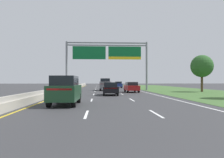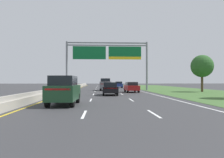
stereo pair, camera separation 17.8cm
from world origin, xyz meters
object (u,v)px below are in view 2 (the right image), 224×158
(overhead_sign_gantry, at_px, (107,55))
(roadside_tree_mid, at_px, (202,66))
(car_darkgreen_left_lane_suv, at_px, (64,90))
(pickup_truck_grey, at_px, (105,85))
(car_red_right_lane_sedan, at_px, (131,87))
(car_black_centre_lane_sedan, at_px, (110,88))
(car_blue_right_lane_sedan, at_px, (119,85))

(overhead_sign_gantry, bearing_deg, roadside_tree_mid, -23.95)
(overhead_sign_gantry, relative_size, car_darkgreen_left_lane_suv, 3.18)
(pickup_truck_grey, distance_m, car_red_right_lane_sedan, 8.30)
(car_black_centre_lane_sedan, xyz_separation_m, roadside_tree_mid, (14.89, 7.38, 3.24))
(car_blue_right_lane_sedan, distance_m, car_darkgreen_left_lane_suv, 41.12)
(car_darkgreen_left_lane_suv, xyz_separation_m, car_black_centre_lane_sedan, (3.85, 11.41, -0.28))
(pickup_truck_grey, relative_size, car_blue_right_lane_sedan, 1.23)
(overhead_sign_gantry, height_order, pickup_truck_grey, overhead_sign_gantry)
(car_darkgreen_left_lane_suv, height_order, car_black_centre_lane_sedan, car_darkgreen_left_lane_suv)
(car_red_right_lane_sedan, bearing_deg, overhead_sign_gantry, 23.89)
(overhead_sign_gantry, bearing_deg, car_darkgreen_left_lane_suv, -98.83)
(pickup_truck_grey, bearing_deg, car_darkgreen_left_lane_suv, 172.97)
(roadside_tree_mid, bearing_deg, car_black_centre_lane_sedan, -153.62)
(car_red_right_lane_sedan, distance_m, roadside_tree_mid, 11.80)
(overhead_sign_gantry, distance_m, pickup_truck_grey, 5.34)
(overhead_sign_gantry, distance_m, car_blue_right_lane_sedan, 16.45)
(pickup_truck_grey, xyz_separation_m, car_red_right_lane_sedan, (3.81, -7.37, -0.26))
(car_black_centre_lane_sedan, height_order, roadside_tree_mid, roadside_tree_mid)
(overhead_sign_gantry, bearing_deg, car_black_centre_lane_sedan, -90.35)
(pickup_truck_grey, xyz_separation_m, car_darkgreen_left_lane_suv, (-3.61, -25.45, 0.02))
(car_red_right_lane_sedan, relative_size, roadside_tree_mid, 0.76)
(overhead_sign_gantry, bearing_deg, pickup_truck_grey, 165.97)
(overhead_sign_gantry, xyz_separation_m, car_blue_right_lane_sedan, (3.34, 15.10, -5.59))
(pickup_truck_grey, bearing_deg, car_blue_right_lane_sedan, -12.68)
(overhead_sign_gantry, bearing_deg, car_red_right_lane_sedan, -64.47)
(car_darkgreen_left_lane_suv, bearing_deg, overhead_sign_gantry, -7.79)
(car_black_centre_lane_sedan, xyz_separation_m, car_red_right_lane_sedan, (3.56, 6.67, 0.00))
(roadside_tree_mid, bearing_deg, overhead_sign_gantry, 156.05)
(car_darkgreen_left_lane_suv, height_order, roadside_tree_mid, roadside_tree_mid)
(car_blue_right_lane_sedan, height_order, car_black_centre_lane_sedan, same)
(car_red_right_lane_sedan, bearing_deg, car_darkgreen_left_lane_suv, 156.06)
(car_blue_right_lane_sedan, relative_size, roadside_tree_mid, 0.76)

